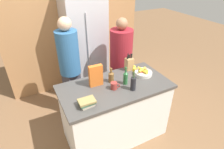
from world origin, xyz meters
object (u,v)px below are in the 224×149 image
(book_stack, at_px, (87,102))
(person_at_sink, at_px, (70,65))
(bottle_oil, at_px, (111,77))
(person_in_blue, at_px, (121,60))
(flower_vase, at_px, (133,81))
(cereal_box, at_px, (96,76))
(knife_block, at_px, (129,64))
(coffee_mug, at_px, (114,86))
(refrigerator, at_px, (85,44))
(bottle_vinegar, at_px, (126,77))
(fruit_bowl, at_px, (143,72))

(book_stack, relative_size, person_at_sink, 0.12)
(bottle_oil, xyz_separation_m, person_in_blue, (0.46, 0.54, -0.10))
(flower_vase, xyz_separation_m, book_stack, (-0.64, -0.02, -0.09))
(cereal_box, height_order, bottle_oil, cereal_box)
(person_at_sink, bearing_deg, knife_block, -59.86)
(coffee_mug, relative_size, book_stack, 0.60)
(bottle_oil, bearing_deg, person_at_sink, 119.89)
(coffee_mug, bearing_deg, person_at_sink, 112.23)
(bottle_oil, bearing_deg, coffee_mug, -104.40)
(knife_block, xyz_separation_m, bottle_oil, (-0.40, -0.18, -0.01))
(refrigerator, height_order, book_stack, refrigerator)
(bottle_oil, bearing_deg, book_stack, -146.83)
(book_stack, relative_size, bottle_vinegar, 0.78)
(refrigerator, bearing_deg, person_at_sink, -129.39)
(person_at_sink, bearing_deg, cereal_box, -103.70)
(knife_block, bearing_deg, bottle_vinegar, -128.80)
(flower_vase, height_order, person_in_blue, person_in_blue)
(person_at_sink, bearing_deg, bottle_vinegar, -84.54)
(coffee_mug, bearing_deg, bottle_vinegar, 10.50)
(flower_vase, bearing_deg, cereal_box, 140.65)
(knife_block, xyz_separation_m, flower_vase, (-0.24, -0.48, 0.03))
(bottle_oil, distance_m, person_at_sink, 0.77)
(flower_vase, relative_size, bottle_oil, 1.65)
(coffee_mug, xyz_separation_m, book_stack, (-0.43, -0.14, -0.01))
(knife_block, relative_size, coffee_mug, 2.30)
(person_in_blue, bearing_deg, book_stack, -137.21)
(refrigerator, xyz_separation_m, bottle_oil, (-0.08, -1.23, -0.01))
(refrigerator, height_order, bottle_vinegar, refrigerator)
(knife_block, distance_m, cereal_box, 0.64)
(fruit_bowl, xyz_separation_m, bottle_vinegar, (-0.35, -0.09, 0.06))
(person_at_sink, bearing_deg, bottle_oil, -88.27)
(coffee_mug, relative_size, bottle_oil, 0.55)
(person_at_sink, distance_m, person_in_blue, 0.86)
(fruit_bowl, bearing_deg, bottle_vinegar, -166.43)
(flower_vase, xyz_separation_m, person_in_blue, (0.30, 0.84, -0.15))
(knife_block, relative_size, bottle_vinegar, 1.07)
(knife_block, relative_size, person_at_sink, 0.16)
(book_stack, distance_m, bottle_oil, 0.57)
(knife_block, height_order, cereal_box, cereal_box)
(coffee_mug, bearing_deg, bottle_oil, 75.60)
(bottle_oil, xyz_separation_m, person_at_sink, (-0.38, 0.67, -0.04))
(cereal_box, relative_size, bottle_vinegar, 1.17)
(bottle_oil, bearing_deg, bottle_vinegar, -41.68)
(fruit_bowl, distance_m, knife_block, 0.26)
(flower_vase, relative_size, person_at_sink, 0.21)
(fruit_bowl, distance_m, cereal_box, 0.73)
(book_stack, bearing_deg, flower_vase, 1.39)
(cereal_box, height_order, book_stack, cereal_box)
(cereal_box, bearing_deg, fruit_bowl, -5.07)
(refrigerator, xyz_separation_m, fruit_bowl, (0.42, -1.28, -0.05))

